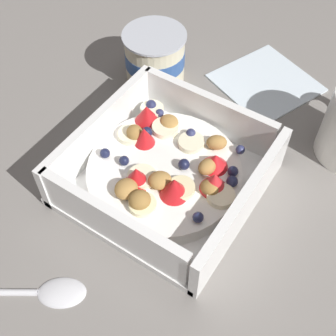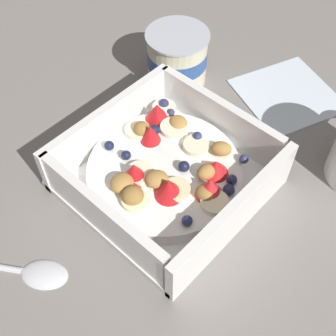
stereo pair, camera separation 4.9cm
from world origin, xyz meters
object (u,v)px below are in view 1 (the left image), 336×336
at_px(fruit_bowl, 168,172).
at_px(folded_napkin, 266,82).
at_px(spoon, 34,291).
at_px(yogurt_cup, 155,58).

bearing_deg(fruit_bowl, folded_napkin, -5.01).
height_order(spoon, folded_napkin, spoon).
distance_m(fruit_bowl, folded_napkin, 0.22).
distance_m(yogurt_cup, folded_napkin, 0.16).
bearing_deg(spoon, fruit_bowl, -11.56).
relative_size(fruit_bowl, folded_napkin, 1.63).
xyz_separation_m(fruit_bowl, folded_napkin, (0.22, -0.02, -0.02)).
bearing_deg(yogurt_cup, spoon, -166.60).
bearing_deg(fruit_bowl, spoon, 168.44).
bearing_deg(yogurt_cup, fruit_bowl, -141.03).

